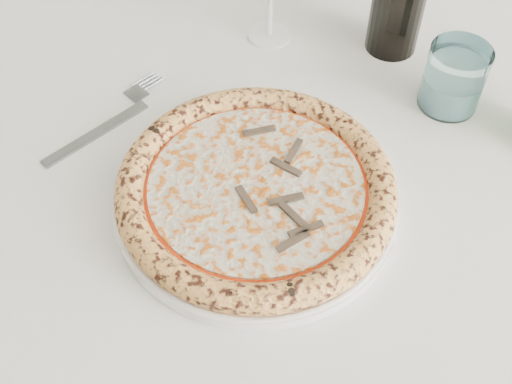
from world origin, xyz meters
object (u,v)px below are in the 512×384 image
at_px(plate, 256,198).
at_px(tumbler, 453,81).
at_px(dining_table, 293,190).
at_px(pizza, 256,188).

bearing_deg(plate, tumbler, 63.20).
xyz_separation_m(dining_table, tumbler, (0.14, 0.17, 0.12)).
height_order(pizza, tumbler, tumbler).
xyz_separation_m(dining_table, pizza, (-0.00, -0.10, 0.11)).
distance_m(plate, tumbler, 0.31).
height_order(dining_table, tumbler, tumbler).
distance_m(dining_table, pizza, 0.15).
bearing_deg(pizza, plate, 18.31).
relative_size(dining_table, plate, 4.88).
relative_size(plate, pizza, 1.03).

